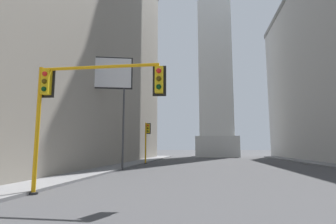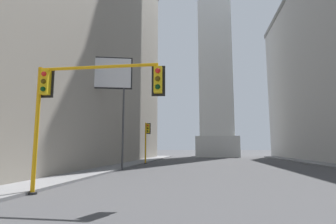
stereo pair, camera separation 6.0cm
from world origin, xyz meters
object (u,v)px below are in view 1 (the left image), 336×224
(traffic_light_near_left, at_px, (81,94))
(billboard_sign, at_px, (108,78))
(obelisk, at_px, (213,6))
(traffic_light_mid_left, at_px, (147,136))

(traffic_light_near_left, bearing_deg, billboard_sign, 106.02)
(obelisk, bearing_deg, traffic_light_mid_left, -110.26)
(obelisk, xyz_separation_m, traffic_light_near_left, (-7.69, -46.63, -29.85))
(obelisk, relative_size, traffic_light_mid_left, 14.10)
(billboard_sign, bearing_deg, traffic_light_near_left, -73.98)
(billboard_sign, bearing_deg, obelisk, 72.30)
(obelisk, distance_m, traffic_light_mid_left, 41.19)
(traffic_light_mid_left, relative_size, billboard_sign, 0.49)
(traffic_light_mid_left, bearing_deg, traffic_light_near_left, -85.17)
(traffic_light_near_left, bearing_deg, traffic_light_mid_left, 94.83)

